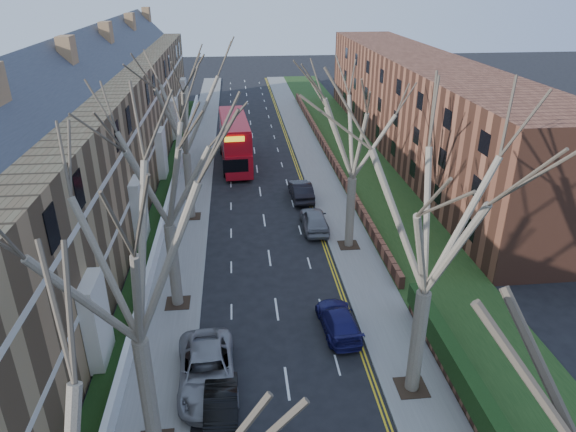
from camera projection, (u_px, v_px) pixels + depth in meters
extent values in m
cube|color=slate|center=(196.00, 170.00, 50.66)|extent=(3.00, 102.00, 0.12)
cube|color=slate|center=(316.00, 166.00, 51.77)|extent=(3.00, 102.00, 0.12)
cube|color=#8F6D49|center=(86.00, 149.00, 40.64)|extent=(9.00, 78.00, 10.00)
cube|color=#32353D|center=(73.00, 72.00, 38.10)|extent=(4.67, 78.00, 4.67)
cube|color=silver|center=(146.00, 165.00, 41.68)|extent=(0.12, 78.00, 0.35)
cube|color=silver|center=(140.00, 123.00, 40.20)|extent=(0.12, 78.00, 0.35)
cube|color=brown|center=(419.00, 106.00, 54.35)|extent=(8.00, 54.00, 10.00)
cube|color=brown|center=(326.00, 149.00, 55.31)|extent=(0.35, 54.00, 0.90)
cube|color=white|center=(170.00, 197.00, 43.06)|extent=(0.30, 78.00, 1.00)
cube|color=#1B3814|center=(360.00, 164.00, 52.15)|extent=(6.00, 102.00, 0.06)
cylinder|color=brown|center=(148.00, 395.00, 19.80)|extent=(0.64, 0.64, 5.25)
cylinder|color=brown|center=(174.00, 266.00, 28.85)|extent=(0.64, 0.64, 5.07)
cube|color=#2D2116|center=(178.00, 303.00, 29.92)|extent=(1.40, 1.40, 0.05)
cylinder|color=brown|center=(189.00, 186.00, 39.63)|extent=(0.60, 0.60, 5.25)
cube|color=#2D2116|center=(192.00, 216.00, 40.74)|extent=(1.40, 1.40, 0.05)
cylinder|color=brown|center=(417.00, 342.00, 22.66)|extent=(0.64, 0.64, 5.25)
cube|color=#2D2116|center=(411.00, 387.00, 23.76)|extent=(1.40, 1.40, 0.05)
cylinder|color=brown|center=(350.00, 213.00, 35.32)|extent=(0.60, 0.60, 5.07)
cube|color=#2D2116|center=(348.00, 245.00, 36.38)|extent=(1.40, 1.40, 0.05)
cube|color=#B20C18|center=(235.00, 150.00, 51.90)|extent=(3.22, 11.42, 2.26)
cube|color=#B20C18|center=(234.00, 130.00, 50.99)|extent=(3.19, 10.85, 2.05)
cube|color=black|center=(235.00, 146.00, 51.71)|extent=(3.19, 10.52, 0.92)
cube|color=black|center=(234.00, 129.00, 50.95)|extent=(3.18, 10.29, 0.92)
imported|color=black|center=(221.00, 411.00, 21.79)|extent=(1.44, 4.10, 1.35)
imported|color=gray|center=(207.00, 371.00, 23.82)|extent=(3.02, 5.93, 1.60)
imported|color=navy|center=(338.00, 320.00, 27.56)|extent=(2.10, 4.57, 1.29)
imported|color=gray|center=(315.00, 220.00, 38.64)|extent=(1.90, 4.66, 1.58)
imported|color=black|center=(301.00, 190.00, 43.96)|extent=(1.82, 4.84, 1.58)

